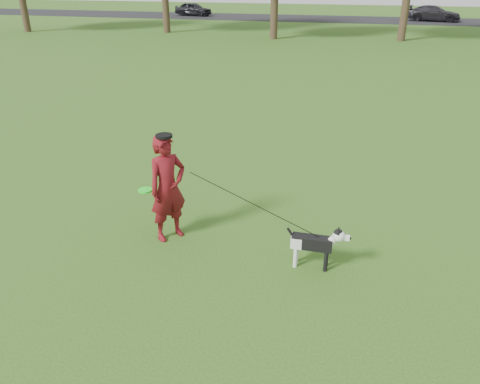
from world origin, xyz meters
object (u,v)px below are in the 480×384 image
(man, at_px, (168,188))
(car_right, at_px, (434,13))
(car_left, at_px, (193,9))
(dog, at_px, (317,242))

(man, xyz_separation_m, car_right, (8.65, 39.53, -0.24))
(man, bearing_deg, car_left, 55.69)
(car_right, bearing_deg, dog, -177.07)
(dog, relative_size, car_left, 0.26)
(car_left, bearing_deg, man, -149.24)
(car_left, distance_m, car_right, 21.95)
(man, distance_m, dog, 2.52)
(car_right, bearing_deg, man, 179.42)
(man, relative_size, car_right, 0.41)
(man, height_order, dog, man)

